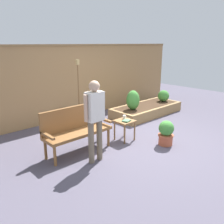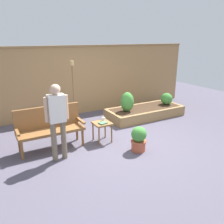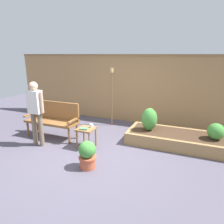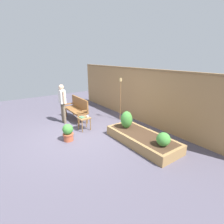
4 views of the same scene
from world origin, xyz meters
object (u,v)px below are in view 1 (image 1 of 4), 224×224
object	(u,v)px
side_table	(125,124)
book_on_table	(126,121)
shrub_near_bench	(133,100)
potted_boxwood	(166,132)
cup_on_table	(124,117)
garden_bench	(76,126)
shrub_far_corner	(163,96)
person_by_bench	(95,115)
tiki_torch	(78,81)

from	to	relation	value
side_table	book_on_table	xyz separation A→B (m)	(-0.02, -0.07, 0.10)
side_table	book_on_table	world-z (taller)	book_on_table
shrub_near_bench	potted_boxwood	bearing A→B (deg)	-115.00
cup_on_table	potted_boxwood	distance (m)	1.02
garden_bench	cup_on_table	size ratio (longest dim) A/B	13.56
cup_on_table	shrub_far_corner	distance (m)	2.84
garden_bench	shrub_near_bench	distance (m)	2.53
person_by_bench	potted_boxwood	bearing A→B (deg)	-16.16
shrub_far_corner	side_table	bearing A→B (deg)	-161.77
potted_boxwood	person_by_bench	bearing A→B (deg)	163.84
shrub_near_bench	tiki_torch	bearing A→B (deg)	149.61
side_table	cup_on_table	bearing A→B (deg)	48.49
cup_on_table	book_on_table	distance (m)	0.20
shrub_far_corner	tiki_torch	bearing A→B (deg)	164.56
garden_bench	shrub_near_bench	world-z (taller)	garden_bench
side_table	shrub_near_bench	xyz separation A→B (m)	(1.29, 0.92, 0.19)
side_table	person_by_bench	bearing A→B (deg)	-163.31
cup_on_table	person_by_bench	xyz separation A→B (m)	(-1.23, -0.44, 0.41)
cup_on_table	book_on_table	size ratio (longest dim) A/B	0.58
shrub_far_corner	person_by_bench	xyz separation A→B (m)	(-3.95, -1.27, 0.45)
shrub_near_bench	shrub_far_corner	size ratio (longest dim) A/B	1.53
shrub_near_bench	tiki_torch	size ratio (longest dim) A/B	0.32
side_table	tiki_torch	xyz separation A→B (m)	(-0.06, 1.72, 0.81)
book_on_table	shrub_near_bench	size ratio (longest dim) A/B	0.32
book_on_table	shrub_far_corner	world-z (taller)	shrub_far_corner
cup_on_table	potted_boxwood	xyz separation A→B (m)	(0.39, -0.91, -0.23)
garden_bench	potted_boxwood	size ratio (longest dim) A/B	2.58
tiki_torch	shrub_far_corner	bearing A→B (deg)	-15.44
side_table	potted_boxwood	size ratio (longest dim) A/B	0.86
cup_on_table	tiki_torch	distance (m)	1.76
garden_bench	side_table	size ratio (longest dim) A/B	3.00
book_on_table	person_by_bench	xyz separation A→B (m)	(-1.13, -0.27, 0.44)
shrub_far_corner	person_by_bench	world-z (taller)	person_by_bench
book_on_table	tiki_torch	distance (m)	1.92
cup_on_table	book_on_table	world-z (taller)	cup_on_table
book_on_table	potted_boxwood	xyz separation A→B (m)	(0.50, -0.74, -0.21)
potted_boxwood	shrub_near_bench	xyz separation A→B (m)	(0.81, 1.74, 0.30)
shrub_near_bench	person_by_bench	xyz separation A→B (m)	(-2.43, -1.27, 0.35)
garden_bench	potted_boxwood	xyz separation A→B (m)	(1.64, -1.10, -0.26)
potted_boxwood	shrub_far_corner	bearing A→B (deg)	36.75
garden_bench	tiki_torch	bearing A→B (deg)	52.51
cup_on_table	garden_bench	bearing A→B (deg)	171.56
garden_bench	person_by_bench	world-z (taller)	person_by_bench
cup_on_table	shrub_near_bench	distance (m)	1.46
side_table	shrub_near_bench	distance (m)	1.60
potted_boxwood	shrub_far_corner	world-z (taller)	shrub_far_corner
side_table	book_on_table	bearing A→B (deg)	-102.30
side_table	shrub_far_corner	world-z (taller)	shrub_far_corner
tiki_torch	shrub_near_bench	bearing A→B (deg)	-30.39
shrub_far_corner	tiki_torch	xyz separation A→B (m)	(-2.87, 0.79, 0.72)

